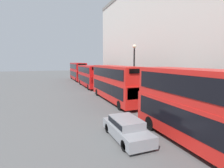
{
  "coord_description": "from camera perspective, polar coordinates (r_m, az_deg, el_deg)",
  "views": [
    {
      "loc": [
        -6.52,
        0.24,
        4.94
      ],
      "look_at": [
        0.48,
        18.43,
        2.42
      ],
      "focal_mm": 28.0,
      "sensor_mm": 36.0,
      "label": 1
    }
  ],
  "objects": [
    {
      "name": "car_hatchback",
      "position": [
        11.58,
        4.74,
        -14.09
      ],
      "size": [
        1.79,
        4.3,
        1.34
      ],
      "color": "gray",
      "rests_on": "ground"
    },
    {
      "name": "bus_leading",
      "position": [
        10.7,
        29.52,
        -6.89
      ],
      "size": [
        2.59,
        10.89,
        4.51
      ],
      "color": "red",
      "rests_on": "ground"
    },
    {
      "name": "bus_second_in_queue",
      "position": [
        21.75,
        1.03,
        0.74
      ],
      "size": [
        2.59,
        11.41,
        4.41
      ],
      "color": "red",
      "rests_on": "ground"
    },
    {
      "name": "bus_trailing",
      "position": [
        46.96,
        -11.09,
        4.27
      ],
      "size": [
        2.59,
        11.34,
        4.57
      ],
      "color": "red",
      "rests_on": "ground"
    },
    {
      "name": "street_lamp",
      "position": [
        21.07,
        7.21,
        5.41
      ],
      "size": [
        0.44,
        0.44,
        6.93
      ],
      "color": "black",
      "rests_on": "ground"
    },
    {
      "name": "bus_third_in_queue",
      "position": [
        34.47,
        -7.36,
        2.91
      ],
      "size": [
        2.59,
        10.92,
        4.15
      ],
      "color": "red",
      "rests_on": "ground"
    },
    {
      "name": "pedestrian",
      "position": [
        29.75,
        0.18,
        -0.62
      ],
      "size": [
        0.36,
        0.36,
        1.75
      ],
      "color": "brown",
      "rests_on": "ground"
    }
  ]
}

